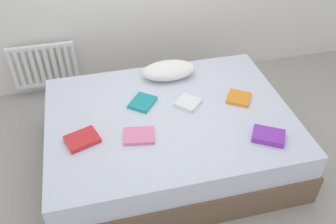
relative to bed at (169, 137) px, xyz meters
The scene contains 10 objects.
ground_plane 0.25m from the bed, ahead, with size 8.00×8.00×0.00m, color #9E998E.
bed is the anchor object (origin of this frame).
radiator 1.59m from the bed, 130.70° to the left, with size 0.67×0.04×0.48m.
pillow 0.62m from the bed, 77.06° to the left, with size 0.48×0.27×0.14m, color white.
textbook_white 0.33m from the bed, 24.49° to the left, with size 0.17×0.18×0.04m, color white.
textbook_pink 0.44m from the bed, 143.98° to the right, with size 0.23×0.17×0.03m, color pink.
textbook_orange 0.67m from the bed, ahead, with size 0.19×0.19×0.03m, color orange.
textbook_purple 0.83m from the bed, 34.51° to the right, with size 0.23×0.16×0.05m, color purple.
textbook_teal 0.37m from the bed, 135.86° to the left, with size 0.21×0.17×0.03m, color teal.
textbook_red 0.77m from the bed, 167.81° to the right, with size 0.23×0.18×0.04m, color red.
Camera 1 is at (-0.53, -2.15, 2.38)m, focal length 38.53 mm.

